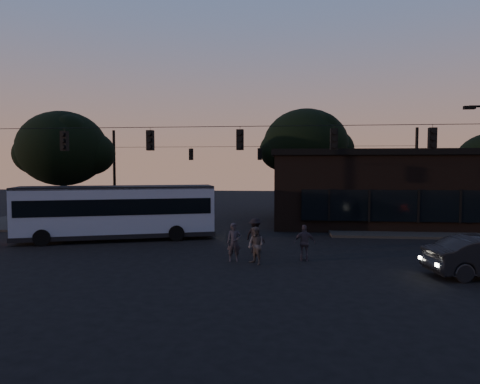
# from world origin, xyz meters

# --- Properties ---
(ground) EXTENTS (120.00, 120.00, 0.00)m
(ground) POSITION_xyz_m (0.00, 0.00, 0.00)
(ground) COLOR black
(ground) RESTS_ON ground
(sidewalk_far_right) EXTENTS (14.00, 10.00, 0.15)m
(sidewalk_far_right) POSITION_xyz_m (12.00, 14.00, 0.07)
(sidewalk_far_right) COLOR black
(sidewalk_far_right) RESTS_ON ground
(sidewalk_far_left) EXTENTS (14.00, 10.00, 0.15)m
(sidewalk_far_left) POSITION_xyz_m (-14.00, 14.00, 0.07)
(sidewalk_far_left) COLOR black
(sidewalk_far_left) RESTS_ON ground
(building) EXTENTS (15.40, 10.41, 5.40)m
(building) POSITION_xyz_m (9.00, 15.97, 2.71)
(building) COLOR black
(building) RESTS_ON ground
(tree_behind) EXTENTS (7.60, 7.60, 9.43)m
(tree_behind) POSITION_xyz_m (4.00, 22.00, 6.19)
(tree_behind) COLOR black
(tree_behind) RESTS_ON ground
(tree_left) EXTENTS (6.40, 6.40, 8.30)m
(tree_left) POSITION_xyz_m (-14.00, 13.00, 5.57)
(tree_left) COLOR black
(tree_left) RESTS_ON ground
(signal_rig_near) EXTENTS (26.24, 0.30, 7.50)m
(signal_rig_near) POSITION_xyz_m (0.00, 4.00, 4.45)
(signal_rig_near) COLOR black
(signal_rig_near) RESTS_ON ground
(signal_rig_far) EXTENTS (26.24, 0.30, 7.50)m
(signal_rig_far) POSITION_xyz_m (0.00, 20.00, 4.20)
(signal_rig_far) COLOR black
(signal_rig_far) RESTS_ON ground
(bus) EXTENTS (11.32, 5.99, 3.12)m
(bus) POSITION_xyz_m (-7.49, 7.01, 1.75)
(bus) COLOR gray
(bus) RESTS_ON ground
(pedestrian_a) EXTENTS (0.69, 0.52, 1.72)m
(pedestrian_a) POSITION_xyz_m (-0.06, 2.02, 0.86)
(pedestrian_a) COLOR black
(pedestrian_a) RESTS_ON ground
(pedestrian_b) EXTENTS (1.00, 0.99, 1.63)m
(pedestrian_b) POSITION_xyz_m (0.95, 1.56, 0.81)
(pedestrian_b) COLOR #3D3738
(pedestrian_b) RESTS_ON ground
(pedestrian_c) EXTENTS (0.97, 0.43, 1.63)m
(pedestrian_c) POSITION_xyz_m (3.09, 2.46, 0.82)
(pedestrian_c) COLOR #352D38
(pedestrian_c) RESTS_ON ground
(pedestrian_d) EXTENTS (1.27, 1.17, 1.72)m
(pedestrian_d) POSITION_xyz_m (0.75, 4.05, 0.86)
(pedestrian_d) COLOR black
(pedestrian_d) RESTS_ON ground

